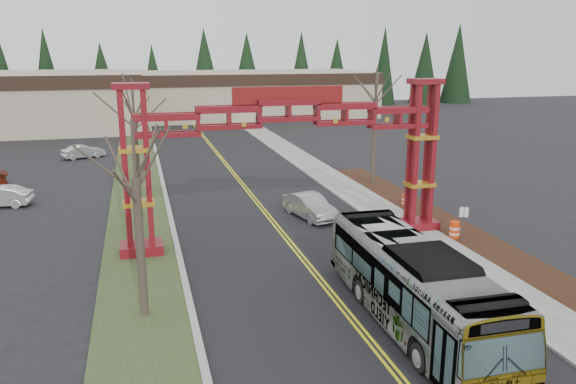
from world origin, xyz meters
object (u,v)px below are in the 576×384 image
object	(u,v)px
parked_car_far_a	(83,152)
street_sign	(464,217)
bare_tree_median_far	(135,115)
bare_tree_right_far	(376,99)
retail_building_east	(249,94)
gateway_arch	(288,136)
silver_sedan	(310,206)
transit_bus	(414,285)
barrel_south	(454,231)
barrel_north	(405,201)
barrel_mid	(410,210)
bare_tree_median_mid	(134,115)
bare_tree_median_near	(136,179)

from	to	relation	value
parked_car_far_a	street_sign	bearing A→B (deg)	-167.84
bare_tree_median_far	bare_tree_right_far	xyz separation A→B (m)	(18.00, -9.35, 1.68)
bare_tree_median_far	retail_building_east	bearing A→B (deg)	66.46
gateway_arch	silver_sedan	bearing A→B (deg)	57.91
transit_bus	gateway_arch	bearing A→B (deg)	102.24
bare_tree_right_far	barrel_south	bearing A→B (deg)	-93.58
barrel_south	barrel_north	world-z (taller)	barrel_south
silver_sedan	bare_tree_median_far	size ratio (longest dim) A/B	0.64
retail_building_east	barrel_mid	size ratio (longest dim) A/B	34.84
barrel_south	retail_building_east	bearing A→B (deg)	89.25
bare_tree_median_mid	bare_tree_right_far	distance (m)	18.42
silver_sedan	barrel_mid	distance (m)	6.43
gateway_arch	bare_tree_median_far	xyz separation A→B (m)	(-8.00, 20.64, -0.87)
street_sign	bare_tree_median_far	bearing A→B (deg)	126.34
street_sign	barrel_mid	bearing A→B (deg)	96.49
silver_sedan	bare_tree_right_far	bearing A→B (deg)	30.63
gateway_arch	bare_tree_median_near	bearing A→B (deg)	-137.46
bare_tree_median_far	silver_sedan	bearing A→B (deg)	-57.72
bare_tree_median_near	street_sign	size ratio (longest dim) A/B	3.84
bare_tree_median_near	barrel_south	world-z (taller)	bare_tree_median_near
gateway_arch	barrel_mid	size ratio (longest dim) A/B	16.69
barrel_north	retail_building_east	bearing A→B (deg)	89.57
barrel_south	barrel_mid	size ratio (longest dim) A/B	0.98
gateway_arch	retail_building_east	distance (m)	62.80
gateway_arch	barrel_south	xyz separation A→B (m)	(9.16, -2.22, -5.45)
bare_tree_median_near	barrel_north	bearing A→B (deg)	34.49
retail_building_east	parked_car_far_a	bearing A→B (deg)	-125.36
silver_sedan	street_sign	xyz separation A→B (m)	(6.76, -6.83, 0.73)
street_sign	bare_tree_median_mid	bearing A→B (deg)	149.39
bare_tree_median_far	bare_tree_right_far	bearing A→B (deg)	-27.44
silver_sedan	barrel_mid	world-z (taller)	silver_sedan
bare_tree_median_mid	bare_tree_median_far	bearing A→B (deg)	90.00
parked_car_far_a	bare_tree_right_far	world-z (taller)	bare_tree_right_far
retail_building_east	bare_tree_median_far	size ratio (longest dim) A/B	5.28
bare_tree_median_far	barrel_south	xyz separation A→B (m)	(17.16, -22.85, -4.58)
bare_tree_median_mid	barrel_south	world-z (taller)	bare_tree_median_mid
barrel_south	street_sign	bearing A→B (deg)	-80.00
bare_tree_median_near	retail_building_east	bearing A→B (deg)	75.44
gateway_arch	bare_tree_median_far	world-z (taller)	gateway_arch
bare_tree_median_mid	parked_car_far_a	bearing A→B (deg)	103.34
gateway_arch	barrel_south	distance (m)	10.88
barrel_mid	bare_tree_right_far	bearing A→B (deg)	81.75
silver_sedan	bare_tree_median_near	xyz separation A→B (m)	(-10.51, -11.34, 4.94)
bare_tree_median_mid	barrel_mid	world-z (taller)	bare_tree_median_mid
parked_car_far_a	bare_tree_median_mid	size ratio (longest dim) A/B	0.46
bare_tree_median_near	silver_sedan	bearing A→B (deg)	47.18
bare_tree_median_near	barrel_north	xyz separation A→B (m)	(17.57, 12.07, -5.25)
street_sign	barrel_south	world-z (taller)	street_sign
parked_car_far_a	barrel_north	world-z (taller)	parked_car_far_a
parked_car_far_a	barrel_north	distance (m)	33.47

